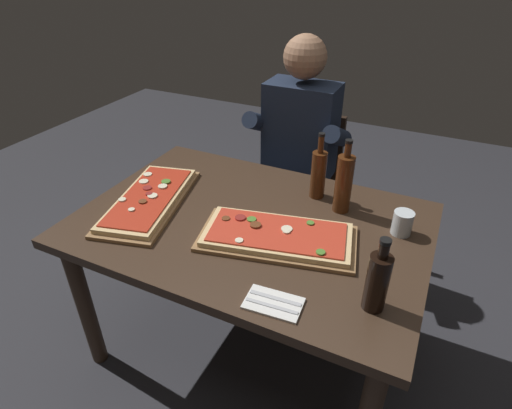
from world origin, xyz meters
TOP-DOWN VIEW (x-y plane):
  - ground_plane at (0.00, 0.00)m, footprint 6.40×6.40m
  - dining_table at (0.00, 0.00)m, footprint 1.40×0.96m
  - pizza_rectangular_front at (0.15, -0.07)m, footprint 0.64×0.41m
  - pizza_rectangular_left at (-0.45, -0.07)m, footprint 0.40×0.64m
  - wine_bottle_dark at (0.31, 0.24)m, footprint 0.07×0.07m
  - oil_bottle_amber at (0.55, -0.26)m, footprint 0.07×0.07m
  - vinegar_bottle_green at (0.18, 0.30)m, footprint 0.07×0.07m
  - tumbler_near_camera at (0.56, 0.18)m, footprint 0.08×0.08m
  - napkin_cutlery_set at (0.27, -0.38)m, footprint 0.19×0.12m
  - diner_chair at (-0.08, 0.86)m, footprint 0.44×0.44m
  - seated_diner at (-0.08, 0.74)m, footprint 0.53×0.41m

SIDE VIEW (x-z plane):
  - ground_plane at x=0.00m, z-range 0.00..0.00m
  - diner_chair at x=-0.08m, z-range 0.05..0.92m
  - dining_table at x=0.00m, z-range 0.27..1.01m
  - seated_diner at x=-0.08m, z-range 0.08..1.41m
  - napkin_cutlery_set at x=0.27m, z-range 0.74..0.75m
  - pizza_rectangular_front at x=0.15m, z-range 0.73..0.78m
  - pizza_rectangular_left at x=-0.45m, z-range 0.74..0.78m
  - tumbler_near_camera at x=0.56m, z-range 0.73..0.83m
  - oil_bottle_amber at x=0.55m, z-range 0.72..0.98m
  - vinegar_bottle_green at x=0.18m, z-range 0.71..1.01m
  - wine_bottle_dark at x=0.31m, z-range 0.71..1.03m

